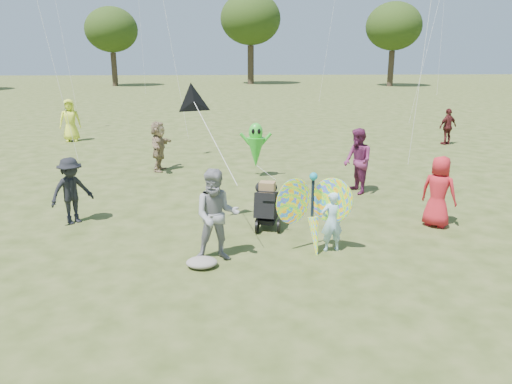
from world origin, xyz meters
TOP-DOWN VIEW (x-y plane):
  - ground at (0.00, 0.00)m, footprint 160.00×160.00m
  - child_girl at (1.29, 0.95)m, footprint 0.50×0.37m
  - adult_man at (-0.99, 0.61)m, footprint 0.90×0.71m
  - grey_bag at (-1.28, 0.27)m, footprint 0.59×0.48m
  - crowd_a at (4.00, 2.30)m, footprint 0.95×0.93m
  - crowd_b at (-4.41, 2.95)m, footprint 1.14×1.11m
  - crowd_d at (-3.10, 8.22)m, footprint 0.73×1.61m
  - crowd_e at (2.85, 5.16)m, footprint 0.88×1.03m
  - crowd_g at (-7.82, 14.26)m, footprint 1.01×0.76m
  - crowd_h at (8.67, 12.57)m, footprint 0.98×0.70m
  - jogging_stroller at (0.10, 2.44)m, footprint 0.66×1.11m
  - butterfly_kite at (0.91, 0.92)m, footprint 1.74×0.75m
  - delta_kite_rig at (-1.48, 2.57)m, footprint 1.35×2.20m
  - alien_kite at (0.10, 7.19)m, footprint 1.12×0.69m
  - tree_line at (3.67, 44.99)m, footprint 91.78×33.60m

SIDE VIEW (x-z plane):
  - ground at x=0.00m, z-range 0.00..0.00m
  - grey_bag at x=-1.28m, z-range 0.00..0.19m
  - jogging_stroller at x=0.10m, z-range 0.07..1.16m
  - child_girl at x=1.29m, z-range 0.00..1.24m
  - crowd_h at x=8.67m, z-range 0.00..1.55m
  - crowd_b at x=-4.41m, z-range 0.00..1.56m
  - crowd_a at x=4.00m, z-range 0.00..1.64m
  - crowd_d at x=-3.10m, z-range 0.00..1.68m
  - butterfly_kite at x=0.91m, z-range -0.08..1.75m
  - adult_man at x=-0.99m, z-range 0.00..1.80m
  - crowd_e at x=2.85m, z-range 0.00..1.84m
  - crowd_g at x=-7.82m, z-range 0.00..1.87m
  - alien_kite at x=0.10m, z-range 0.10..1.84m
  - delta_kite_rig at x=-1.48m, z-range 1.93..3.74m
  - tree_line at x=3.67m, z-range 1.47..12.25m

